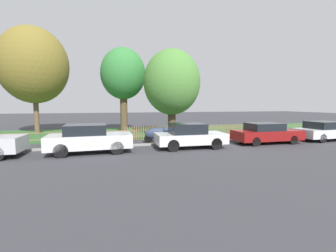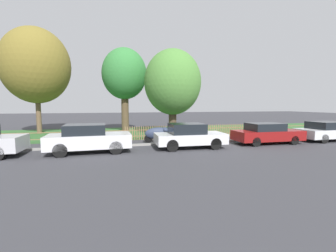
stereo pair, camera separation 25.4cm
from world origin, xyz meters
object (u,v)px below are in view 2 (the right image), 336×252
(parked_car_black_saloon, at_px, (89,138))
(tree_nearest_kerb, at_px, (36,66))
(tree_mid_park, at_px, (173,83))
(covered_motorcycle, at_px, (159,133))
(parked_car_red_compact, at_px, (267,133))
(parked_car_white_van, at_px, (329,131))
(parked_car_navy_estate, at_px, (189,136))
(tree_behind_motorcycle, at_px, (124,75))

(parked_car_black_saloon, bearing_deg, tree_nearest_kerb, 116.42)
(parked_car_black_saloon, distance_m, tree_mid_park, 8.85)
(parked_car_black_saloon, height_order, covered_motorcycle, parked_car_black_saloon)
(parked_car_red_compact, distance_m, covered_motorcycle, 6.97)
(parked_car_white_van, bearing_deg, parked_car_red_compact, 179.68)
(parked_car_navy_estate, distance_m, tree_behind_motorcycle, 10.24)
(parked_car_navy_estate, bearing_deg, tree_mid_park, 86.46)
(parked_car_navy_estate, relative_size, parked_car_white_van, 0.89)
(parked_car_navy_estate, relative_size, parked_car_red_compact, 0.92)
(parked_car_navy_estate, bearing_deg, parked_car_red_compact, 3.56)
(parked_car_black_saloon, relative_size, parked_car_white_van, 0.92)
(covered_motorcycle, height_order, tree_mid_park, tree_mid_park)
(parked_car_navy_estate, xyz_separation_m, parked_car_white_van, (10.38, 0.17, -0.04))
(tree_nearest_kerb, height_order, tree_behind_motorcycle, tree_nearest_kerb)
(parked_car_navy_estate, xyz_separation_m, tree_mid_park, (0.53, 5.53, 3.56))
(parked_car_black_saloon, xyz_separation_m, parked_car_white_van, (15.88, 0.07, -0.08))
(parked_car_navy_estate, xyz_separation_m, covered_motorcycle, (-1.27, 2.31, -0.11))
(parked_car_black_saloon, xyz_separation_m, covered_motorcycle, (4.23, 2.21, -0.15))
(parked_car_red_compact, relative_size, tree_behind_motorcycle, 0.58)
(parked_car_navy_estate, distance_m, parked_car_red_compact, 5.35)
(tree_behind_motorcycle, bearing_deg, parked_car_red_compact, -45.28)
(parked_car_black_saloon, bearing_deg, parked_car_red_compact, -1.06)
(parked_car_navy_estate, distance_m, tree_mid_park, 6.59)
(parked_car_black_saloon, xyz_separation_m, parked_car_red_compact, (10.85, 0.05, -0.09))
(tree_mid_park, bearing_deg, tree_nearest_kerb, 160.15)
(parked_car_white_van, distance_m, tree_mid_park, 11.77)
(tree_behind_motorcycle, bearing_deg, parked_car_black_saloon, -105.68)
(parked_car_navy_estate, relative_size, tree_mid_park, 0.59)
(covered_motorcycle, height_order, tree_behind_motorcycle, tree_behind_motorcycle)
(parked_car_black_saloon, relative_size, tree_behind_motorcycle, 0.56)
(parked_car_navy_estate, bearing_deg, tree_behind_motorcycle, 111.60)
(parked_car_red_compact, xyz_separation_m, covered_motorcycle, (-6.62, 2.17, -0.06))
(parked_car_white_van, xyz_separation_m, covered_motorcycle, (-11.65, 2.14, -0.07))
(parked_car_black_saloon, bearing_deg, parked_car_white_van, -1.06)
(parked_car_white_van, distance_m, covered_motorcycle, 11.85)
(parked_car_navy_estate, bearing_deg, tree_nearest_kerb, 139.71)
(tree_mid_park, bearing_deg, covered_motorcycle, -119.31)
(covered_motorcycle, bearing_deg, parked_car_red_compact, -14.47)
(parked_car_navy_estate, distance_m, tree_nearest_kerb, 14.99)
(tree_behind_motorcycle, distance_m, tree_mid_park, 4.89)
(parked_car_white_van, distance_m, tree_behind_motorcycle, 16.56)
(tree_mid_park, bearing_deg, parked_car_black_saloon, -138.04)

